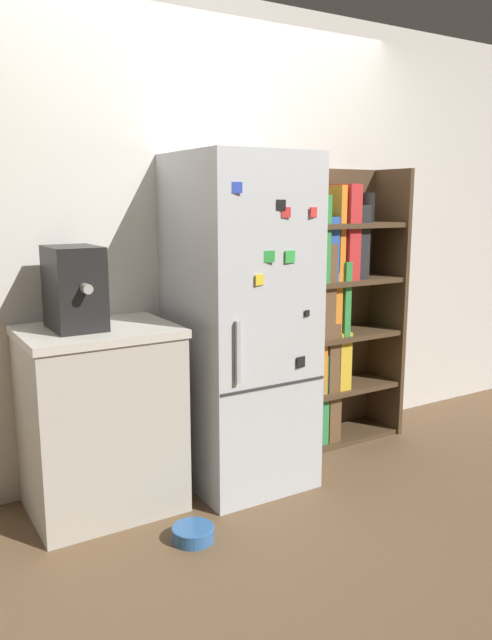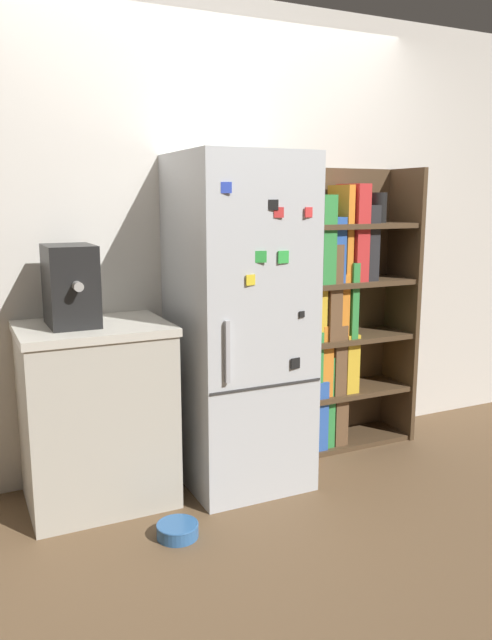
# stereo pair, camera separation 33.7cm
# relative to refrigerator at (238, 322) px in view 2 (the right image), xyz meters

# --- Properties ---
(ground_plane) EXTENTS (16.00, 16.00, 0.00)m
(ground_plane) POSITION_rel_refrigerator_xyz_m (0.00, -0.11, -0.87)
(ground_plane) COLOR brown
(wall_back) EXTENTS (8.00, 0.05, 2.60)m
(wall_back) POSITION_rel_refrigerator_xyz_m (0.00, 0.36, 0.43)
(wall_back) COLOR silver
(wall_back) RESTS_ON ground_plane
(refrigerator) EXTENTS (0.62, 0.70, 1.75)m
(refrigerator) POSITION_rel_refrigerator_xyz_m (0.00, 0.00, 0.00)
(refrigerator) COLOR silver
(refrigerator) RESTS_ON ground_plane
(bookshelf) EXTENTS (0.83, 0.34, 1.70)m
(bookshelf) POSITION_rel_refrigerator_xyz_m (0.72, 0.19, -0.05)
(bookshelf) COLOR #4C3823
(bookshelf) RESTS_ON ground_plane
(kitchen_counter) EXTENTS (0.72, 0.58, 0.92)m
(kitchen_counter) POSITION_rel_refrigerator_xyz_m (-0.76, 0.06, -0.41)
(kitchen_counter) COLOR #BCB7A8
(kitchen_counter) RESTS_ON ground_plane
(espresso_machine) EXTENTS (0.23, 0.37, 0.39)m
(espresso_machine) POSITION_rel_refrigerator_xyz_m (-0.85, 0.08, 0.24)
(espresso_machine) COLOR black
(espresso_machine) RESTS_ON kitchen_counter
(pet_bowl) EXTENTS (0.19, 0.19, 0.06)m
(pet_bowl) POSITION_rel_refrigerator_xyz_m (-0.52, -0.46, -0.84)
(pet_bowl) COLOR #3366A5
(pet_bowl) RESTS_ON ground_plane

